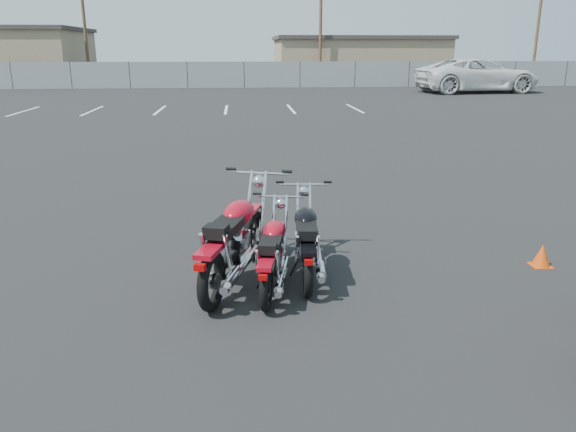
{
  "coord_description": "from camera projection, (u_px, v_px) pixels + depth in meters",
  "views": [
    {
      "loc": [
        -0.38,
        -6.23,
        2.7
      ],
      "look_at": [
        0.2,
        0.6,
        0.65
      ],
      "focal_mm": 35.0,
      "sensor_mm": 36.0,
      "label": 1
    }
  ],
  "objects": [
    {
      "name": "ground",
      "position": [
        276.0,
        282.0,
        6.75
      ],
      "size": [
        120.0,
        120.0,
        0.0
      ],
      "primitive_type": "plane",
      "color": "black",
      "rests_on": "ground"
    },
    {
      "name": "motorcycle_front_red",
      "position": [
        235.0,
        240.0,
        6.64
      ],
      "size": [
        1.19,
        2.34,
        1.15
      ],
      "color": "black",
      "rests_on": "ground"
    },
    {
      "name": "motorcycle_second_black",
      "position": [
        307.0,
        240.0,
        6.89
      ],
      "size": [
        0.77,
        1.98,
        0.97
      ],
      "color": "black",
      "rests_on": "ground"
    },
    {
      "name": "motorcycle_third_red",
      "position": [
        274.0,
        253.0,
        6.52
      ],
      "size": [
        0.74,
        1.86,
        0.91
      ],
      "color": "black",
      "rests_on": "ground"
    },
    {
      "name": "training_cone_near",
      "position": [
        542.0,
        255.0,
        7.22
      ],
      "size": [
        0.25,
        0.25,
        0.29
      ],
      "color": "#D5430B",
      "rests_on": "ground"
    },
    {
      "name": "chainlink_fence",
      "position": [
        244.0,
        75.0,
        39.9
      ],
      "size": [
        80.06,
        0.06,
        1.8
      ],
      "color": "slate",
      "rests_on": "ground"
    },
    {
      "name": "tan_building_east",
      "position": [
        357.0,
        58.0,
        49.03
      ],
      "size": [
        14.4,
        9.4,
        3.7
      ],
      "color": "#907B5D",
      "rests_on": "ground"
    },
    {
      "name": "utility_pole_b",
      "position": [
        84.0,
        21.0,
        42.61
      ],
      "size": [
        1.8,
        0.24,
        9.0
      ],
      "color": "#4F3525",
      "rests_on": "ground"
    },
    {
      "name": "utility_pole_c",
      "position": [
        321.0,
        21.0,
        43.12
      ],
      "size": [
        1.8,
        0.24,
        9.0
      ],
      "color": "#4F3525",
      "rests_on": "ground"
    },
    {
      "name": "utility_pole_d",
      "position": [
        538.0,
        23.0,
        45.54
      ],
      "size": [
        1.8,
        0.24,
        9.0
      ],
      "color": "#4F3525",
      "rests_on": "ground"
    },
    {
      "name": "parking_line_stripes",
      "position": [
        193.0,
        110.0,
        25.64
      ],
      "size": [
        15.12,
        4.0,
        0.01
      ],
      "color": "silver",
      "rests_on": "ground"
    },
    {
      "name": "white_van",
      "position": [
        478.0,
        65.0,
        35.3
      ],
      "size": [
        4.39,
        9.12,
        3.35
      ],
      "primitive_type": "imported",
      "rotation": [
        0.0,
        0.0,
        1.67
      ],
      "color": "silver",
      "rests_on": "ground"
    }
  ]
}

